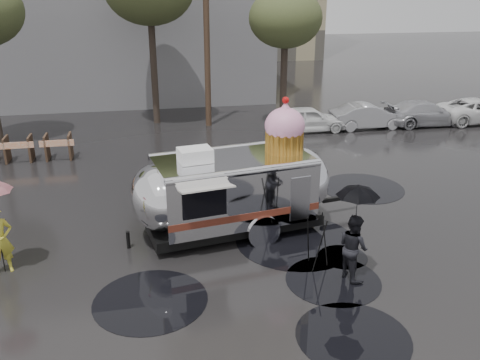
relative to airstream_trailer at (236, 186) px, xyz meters
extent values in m
plane|color=black|center=(-1.73, -2.41, -1.33)|extent=(120.00, 120.00, 0.00)
cylinder|color=black|center=(1.77, -3.03, -1.33)|extent=(2.25, 2.25, 0.01)
cylinder|color=black|center=(-2.49, -3.05, -1.33)|extent=(2.54, 2.54, 0.01)
cylinder|color=black|center=(4.84, 2.31, -1.33)|extent=(2.82, 2.82, 0.01)
cylinder|color=black|center=(1.49, -0.95, -1.33)|extent=(3.29, 3.29, 0.01)
cylinder|color=black|center=(1.43, -5.06, -1.33)|extent=(2.29, 2.29, 0.01)
cylinder|color=black|center=(2.41, -2.04, -1.33)|extent=(1.26, 1.26, 0.01)
cylinder|color=#473323|center=(0.77, 11.59, 3.17)|extent=(0.28, 0.28, 9.00)
cylinder|color=#382D26|center=(-1.73, 12.59, 2.04)|extent=(0.32, 0.32, 6.75)
cylinder|color=#382D26|center=(4.27, 10.59, 1.37)|extent=(0.32, 0.32, 5.40)
ellipsoid|color=#374123|center=(4.27, 10.59, 3.77)|extent=(3.36, 3.36, 2.64)
cube|color=#473323|center=(-7.73, 7.59, -0.83)|extent=(0.08, 0.80, 1.00)
cube|color=#473323|center=(-6.83, 7.59, -0.83)|extent=(0.08, 0.80, 1.00)
cube|color=#E5590C|center=(-7.28, 7.21, -0.58)|extent=(1.30, 0.04, 0.25)
cube|color=#473323|center=(-6.23, 7.59, -0.83)|extent=(0.08, 0.80, 1.00)
cube|color=#473323|center=(-5.33, 7.59, -0.83)|extent=(0.08, 0.80, 1.00)
cube|color=#E5590C|center=(-5.78, 7.21, -0.58)|extent=(1.30, 0.04, 0.25)
imported|color=silver|center=(5.27, 9.59, -0.63)|extent=(4.00, 1.80, 1.40)
imported|color=#B2B2B7|center=(8.27, 9.59, -0.63)|extent=(4.00, 1.80, 1.40)
imported|color=#B2B2B7|center=(11.27, 9.59, -0.61)|extent=(4.20, 1.80, 1.44)
imported|color=silver|center=(14.27, 9.59, -0.58)|extent=(4.40, 1.90, 1.50)
cube|color=silver|center=(-0.09, -0.01, 0.00)|extent=(4.49, 2.85, 1.71)
ellipsoid|color=silver|center=(1.97, 0.34, 0.00)|extent=(1.77, 2.39, 1.71)
ellipsoid|color=silver|center=(-2.15, -0.36, 0.00)|extent=(1.77, 2.39, 1.71)
cube|color=black|center=(-0.09, -0.01, -1.00)|extent=(5.00, 2.67, 0.28)
cylinder|color=black|center=(0.54, -0.89, -1.00)|extent=(0.69, 0.32, 0.66)
cylinder|color=black|center=(0.22, 1.03, -1.00)|extent=(0.69, 0.32, 0.66)
cylinder|color=silver|center=(0.57, -1.03, -0.95)|extent=(0.91, 0.25, 0.91)
cube|color=black|center=(3.28, 0.56, -0.86)|extent=(1.14, 0.30, 0.11)
sphere|color=silver|center=(3.84, 0.66, -0.81)|extent=(0.18, 0.18, 0.15)
cylinder|color=black|center=(-2.99, -0.50, -1.10)|extent=(0.11, 0.11, 0.47)
cube|color=#5C2419|center=(0.09, -1.08, -0.43)|extent=(4.12, 0.73, 0.19)
cube|color=#5C2419|center=(-0.27, 1.06, -0.43)|extent=(4.12, 0.73, 0.19)
cube|color=black|center=(-1.03, -1.29, 0.14)|extent=(1.13, 0.22, 0.76)
cube|color=#B7B2AA|center=(-0.99, -1.51, 0.61)|extent=(1.39, 0.69, 0.14)
cube|color=silver|center=(1.59, -0.84, -0.15)|extent=(0.57, 0.13, 1.23)
cube|color=white|center=(-1.12, -0.18, 1.04)|extent=(0.95, 0.75, 0.36)
cylinder|color=#C3862C|center=(1.41, 0.25, 1.14)|extent=(1.14, 1.14, 0.57)
ellipsoid|color=#ED9FC3|center=(1.41, 0.25, 1.59)|extent=(1.27, 1.27, 0.99)
cone|color=#ED9FC3|center=(1.41, 0.25, 2.09)|extent=(0.55, 0.55, 0.38)
sphere|color=red|center=(1.41, 0.25, 2.30)|extent=(0.22, 0.22, 0.19)
imported|color=gold|center=(-5.94, -1.13, -0.48)|extent=(0.72, 0.60, 1.70)
cylinder|color=black|center=(-5.94, -1.13, -0.51)|extent=(0.02, 0.02, 1.65)
imported|color=black|center=(2.23, -2.97, -0.52)|extent=(0.61, 0.86, 1.62)
imported|color=black|center=(2.23, -2.97, 0.63)|extent=(1.20, 1.20, 0.82)
cylinder|color=black|center=(2.23, -2.97, -0.51)|extent=(0.02, 0.02, 1.65)
cylinder|color=black|center=(1.81, -2.23, -0.66)|extent=(0.14, 0.29, 1.36)
cylinder|color=black|center=(1.40, -2.18, -0.66)|extent=(0.20, 0.26, 1.36)
cylinder|color=black|center=(1.56, -2.56, -0.66)|extent=(0.32, 0.06, 1.36)
cube|color=black|center=(1.59, -2.33, 0.03)|extent=(0.14, 0.13, 0.10)
camera|label=1|loc=(-2.35, -12.76, 5.20)|focal=38.00mm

